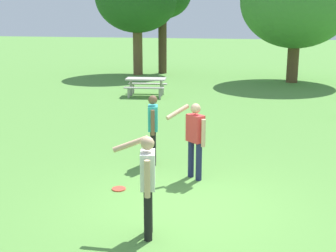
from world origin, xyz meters
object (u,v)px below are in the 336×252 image
(person_catcher, at_px, (153,125))
(frisbee, at_px, (119,189))
(picnic_table_far, at_px, (146,83))
(person_bystander, at_px, (195,135))
(person_thrower, at_px, (147,179))
(tree_far_right, at_px, (297,0))

(person_catcher, relative_size, frisbee, 5.87)
(person_catcher, bearing_deg, picnic_table_far, 106.44)
(person_bystander, bearing_deg, person_thrower, -96.16)
(person_bystander, height_order, picnic_table_far, person_bystander)
(frisbee, bearing_deg, picnic_table_far, 102.46)
(person_thrower, bearing_deg, person_catcher, 103.05)
(picnic_table_far, relative_size, tree_far_right, 0.28)
(person_catcher, bearing_deg, tree_far_right, 75.50)
(person_catcher, relative_size, tree_far_right, 0.25)
(person_bystander, xyz_separation_m, picnic_table_far, (-3.71, 9.58, -0.40))
(frisbee, relative_size, tree_far_right, 0.04)
(person_catcher, bearing_deg, frisbee, -99.11)
(person_bystander, height_order, frisbee, person_bystander)
(person_bystander, distance_m, picnic_table_far, 10.28)
(picnic_table_far, bearing_deg, person_catcher, -73.56)
(person_catcher, height_order, picnic_table_far, person_catcher)
(person_thrower, xyz_separation_m, tree_far_right, (2.93, 17.93, 3.17))
(picnic_table_far, bearing_deg, person_bystander, -68.85)
(person_bystander, distance_m, frisbee, 1.93)
(frisbee, relative_size, picnic_table_far, 0.15)
(person_catcher, xyz_separation_m, frisbee, (-0.28, -1.72, -0.93))
(person_catcher, distance_m, frisbee, 1.97)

